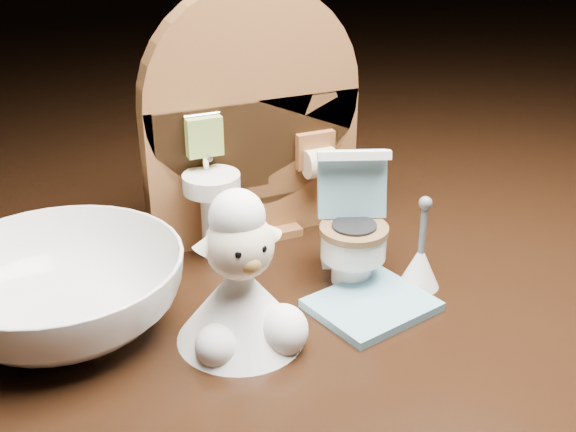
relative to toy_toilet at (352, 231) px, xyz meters
name	(u,v)px	position (x,y,z in m)	size (l,w,h in m)	color
backdrop_panel	(252,131)	(-0.03, 0.07, 0.04)	(0.13, 0.05, 0.15)	brown
toy_toilet	(352,231)	(0.00, 0.00, 0.00)	(0.04, 0.05, 0.07)	white
bath_mat	(372,305)	(-0.01, -0.04, -0.02)	(0.06, 0.05, 0.00)	#6898AB
toilet_brush	(420,263)	(0.03, -0.03, -0.01)	(0.02, 0.02, 0.05)	white
plush_lamb	(242,290)	(-0.08, -0.03, 0.00)	(0.06, 0.06, 0.08)	white
ceramic_bowl	(62,291)	(-0.15, 0.01, -0.01)	(0.12, 0.12, 0.04)	white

